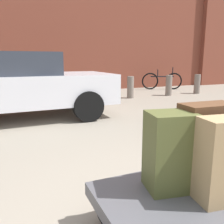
{
  "coord_description": "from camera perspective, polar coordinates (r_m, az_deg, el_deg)",
  "views": [
    {
      "loc": [
        -1.05,
        -1.25,
        1.26
      ],
      "look_at": [
        0.0,
        1.2,
        0.69
      ],
      "focal_mm": 38.86,
      "sensor_mm": 36.0,
      "label": 1
    }
  ],
  "objects": [
    {
      "name": "bollard_kerb_near",
      "position": [
        8.19,
        4.36,
        5.82
      ],
      "size": [
        0.23,
        0.23,
        0.73
      ],
      "primitive_type": "cylinder",
      "color": "#72665B",
      "rests_on": "ground_plane"
    },
    {
      "name": "suitcase_olive_stacked_top",
      "position": [
        1.8,
        13.41,
        -9.0
      ],
      "size": [
        0.36,
        0.32,
        0.57
      ],
      "primitive_type": "cube",
      "rotation": [
        0.0,
        0.0,
        -0.19
      ],
      "color": "#4C5128",
      "rests_on": "luggage_cart"
    },
    {
      "name": "suitcase_brown_center",
      "position": [
        2.01,
        21.36,
        -6.67
      ],
      "size": [
        0.44,
        0.24,
        0.61
      ],
      "primitive_type": "cube",
      "rotation": [
        0.0,
        0.0,
        -0.06
      ],
      "color": "#51331E",
      "rests_on": "luggage_cart"
    },
    {
      "name": "bicycle_leaning",
      "position": [
        10.85,
        11.69,
        7.19
      ],
      "size": [
        1.66,
        0.7,
        0.96
      ],
      "color": "black",
      "rests_on": "ground_plane"
    },
    {
      "name": "bollard_kerb_mid",
      "position": [
        9.01,
        13.22,
        6.11
      ],
      "size": [
        0.23,
        0.23,
        0.73
      ],
      "primitive_type": "cylinder",
      "color": "#72665B",
      "rests_on": "ground_plane"
    },
    {
      "name": "luggage_cart",
      "position": [
        1.91,
        15.23,
        -19.77
      ],
      "size": [
        1.13,
        0.81,
        0.34
      ],
      "color": "#4C4C51",
      "rests_on": "ground_plane"
    },
    {
      "name": "bollard_kerb_far",
      "position": [
        9.84,
        19.39,
        6.23
      ],
      "size": [
        0.23,
        0.23,
        0.73
      ],
      "primitive_type": "cylinder",
      "color": "#72665B",
      "rests_on": "ground_plane"
    },
    {
      "name": "parked_car",
      "position": [
        5.6,
        -23.23,
        6.02
      ],
      "size": [
        4.33,
        1.97,
        1.42
      ],
      "color": "silver",
      "rests_on": "ground_plane"
    }
  ]
}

